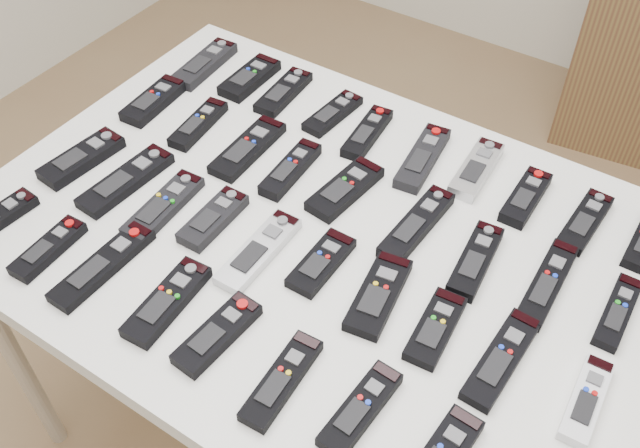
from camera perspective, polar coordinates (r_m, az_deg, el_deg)
The scene contains 35 objects.
table at distance 1.34m, azimuth 0.00°, elevation -2.29°, with size 1.25×0.88×0.78m.
remote_0 at distance 1.71m, azimuth -9.21°, elevation 12.53°, with size 0.06×0.19×0.02m, color black.
remote_1 at distance 1.65m, azimuth -5.65°, elevation 11.57°, with size 0.06×0.16×0.02m, color black.
remote_2 at distance 1.60m, azimuth -2.93°, elevation 10.50°, with size 0.05×0.17×0.02m, color black.
remote_3 at distance 1.54m, azimuth 1.03°, elevation 8.84°, with size 0.05×0.15×0.02m, color black.
remote_4 at distance 1.49m, azimuth 3.80°, elevation 7.28°, with size 0.05×0.16×0.02m, color black.
remote_5 at distance 1.44m, azimuth 8.21°, elevation 5.26°, with size 0.05×0.19×0.02m, color black.
remote_6 at distance 1.43m, azimuth 12.40°, elevation 4.30°, with size 0.05×0.17×0.02m, color #B7B7BC.
remote_7 at distance 1.40m, azimuth 16.13°, elevation 2.07°, with size 0.05×0.15×0.02m, color black.
remote_8 at distance 1.39m, azimuth 20.44°, elevation 0.20°, with size 0.05×0.16×0.02m, color black.
remote_10 at distance 1.61m, azimuth -13.16°, elevation 9.58°, with size 0.06×0.16×0.02m, color black.
remote_11 at distance 1.53m, azimuth -9.70°, elevation 7.89°, with size 0.05×0.16×0.02m, color black.
remote_12 at distance 1.46m, azimuth -5.79°, elevation 6.07°, with size 0.06×0.19×0.02m, color black.
remote_13 at distance 1.40m, azimuth -2.37°, elevation 4.41°, with size 0.05×0.17×0.02m, color black.
remote_14 at distance 1.36m, azimuth 2.02°, elevation 2.83°, with size 0.06×0.17×0.02m, color black.
remote_15 at distance 1.30m, azimuth 7.74°, elevation -0.04°, with size 0.05×0.20×0.02m, color black.
remote_16 at distance 1.26m, azimuth 12.32°, elevation -2.86°, with size 0.05×0.17×0.02m, color black.
remote_17 at distance 1.26m, azimuth 17.72°, elevation -4.55°, with size 0.05×0.19×0.02m, color black.
remote_18 at distance 1.27m, azimuth 22.71°, elevation -6.51°, with size 0.04×0.16×0.02m, color black.
remote_19 at distance 1.50m, azimuth -18.52°, elevation 5.02°, with size 0.06×0.18×0.02m, color black.
remote_20 at distance 1.43m, azimuth -15.26°, elevation 3.40°, with size 0.06×0.21×0.02m, color black.
remote_21 at distance 1.36m, azimuth -12.41°, elevation 1.40°, with size 0.05×0.19×0.02m, color black.
remote_22 at distance 1.32m, azimuth -8.54°, elevation 0.44°, with size 0.05×0.15×0.02m, color black.
remote_23 at distance 1.26m, azimuth -4.91°, elevation -2.16°, with size 0.05×0.19×0.02m, color #B7B7BC.
remote_24 at distance 1.23m, azimuth 0.10°, elevation -3.10°, with size 0.06×0.15×0.02m, color black.
remote_25 at distance 1.19m, azimuth 4.70°, elevation -5.65°, with size 0.06×0.17×0.02m, color black.
remote_26 at distance 1.16m, azimuth 9.21°, elevation -8.22°, with size 0.05×0.15×0.02m, color black.
remote_27 at distance 1.15m, azimuth 14.30°, elevation -10.40°, with size 0.05×0.19×0.02m, color black.
remote_28 at distance 1.15m, azimuth 20.53°, elevation -13.06°, with size 0.04×0.15×0.02m, color silver.
remote_30 at distance 1.34m, azimuth -20.90°, elevation -1.84°, with size 0.04×0.15×0.02m, color black.
remote_31 at distance 1.29m, azimuth -16.98°, elevation -3.17°, with size 0.05×0.21×0.02m, color black.
remote_32 at distance 1.21m, azimuth -12.12°, elevation -6.07°, with size 0.06×0.18×0.02m, color black.
remote_33 at distance 1.15m, azimuth -8.21°, elevation -8.69°, with size 0.05×0.16×0.02m, color black.
remote_34 at distance 1.10m, azimuth -3.07°, elevation -12.35°, with size 0.05×0.17×0.02m, color black.
remote_35 at distance 1.07m, azimuth 3.26°, elevation -14.56°, with size 0.05×0.16×0.02m, color black.
Camera 1 is at (0.36, -0.70, 1.73)m, focal length 40.00 mm.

